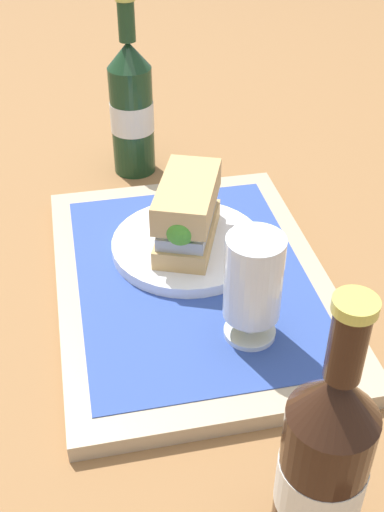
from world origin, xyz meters
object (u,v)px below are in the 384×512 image
sandwich (187,213)px  beer_glass (253,282)px  plate (188,245)px  second_bottle (132,107)px  beer_bottle (322,470)px

sandwich → beer_glass: 0.16m
plate → second_bottle: (-0.25, -0.03, 0.08)m
beer_glass → beer_bottle: bearing=-3.6°
second_bottle → plate: bearing=7.5°
sandwich → second_bottle: 0.26m
beer_glass → plate: bearing=-167.7°
plate → beer_bottle: size_ratio=0.71×
plate → sandwich: sandwich is taller
beer_glass → beer_bottle: (0.23, -0.01, 0.01)m
beer_glass → beer_bottle: size_ratio=0.47×
beer_glass → second_bottle: 0.42m
plate → sandwich: 0.05m
plate → sandwich: (0.00, -0.00, 0.05)m
beer_bottle → second_bottle: 0.65m
beer_glass → second_bottle: size_ratio=0.47×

